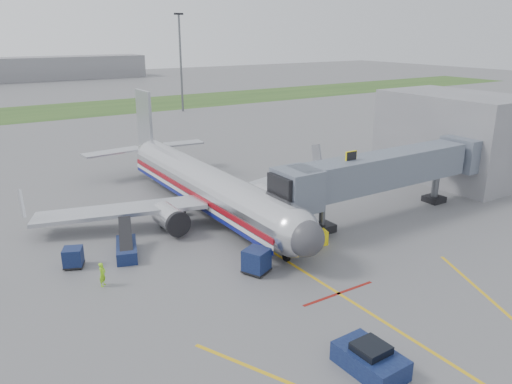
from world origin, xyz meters
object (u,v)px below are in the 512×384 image
pushback_tug (370,359)px  belt_loader (127,249)px  ramp_worker (102,274)px  airliner (206,185)px

pushback_tug → belt_loader: 21.29m
pushback_tug → belt_loader: size_ratio=0.76×
pushback_tug → ramp_worker: 18.81m
belt_loader → ramp_worker: bearing=-127.6°
airliner → ramp_worker: airliner is taller
airliner → ramp_worker: 16.27m
pushback_tug → ramp_worker: (-9.00, 16.51, 0.23)m
airliner → pushback_tug: (-4.00, -26.12, -2.01)m
belt_loader → ramp_worker: 4.96m
pushback_tug → airliner: bearing=81.3°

